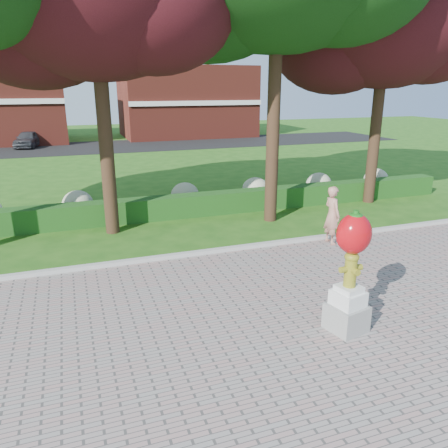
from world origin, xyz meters
The scene contains 11 objects.
ground centered at (0.00, 0.00, 0.00)m, with size 100.00×100.00×0.00m, color #215214.
walkway centered at (0.00, -4.00, 0.02)m, with size 40.00×14.00×0.04m, color gray.
curb centered at (0.00, 3.00, 0.07)m, with size 40.00×0.18×0.15m, color #ADADA5.
lawn_hedge centered at (0.00, 7.00, 0.40)m, with size 24.00×0.70×0.80m, color #204914.
hydrangea_row centered at (0.57, 8.00, 0.55)m, with size 20.10×1.10×0.99m.
street centered at (0.00, 28.00, 0.01)m, with size 50.00×8.00×0.02m, color black.
building_right centered at (8.00, 34.00, 3.20)m, with size 12.00×8.00×6.40m, color maroon.
tree_far_right centered at (8.40, 6.58, 6.97)m, with size 7.88×6.72×10.21m.
hydrant_sculpture centered at (1.67, -1.81, 1.33)m, with size 0.79×0.79×2.44m.
woman centered at (4.15, 2.60, 0.92)m, with size 0.64×0.42×1.77m, color tan.
parked_car centered at (-6.01, 29.70, 0.67)m, with size 1.52×3.79×1.29m, color #3D4045.
Camera 1 is at (-3.13, -8.15, 4.62)m, focal length 35.00 mm.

